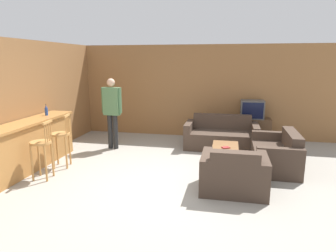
# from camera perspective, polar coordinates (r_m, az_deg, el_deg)

# --- Properties ---
(ground_plane) EXTENTS (24.00, 24.00, 0.00)m
(ground_plane) POSITION_cam_1_polar(r_m,az_deg,el_deg) (5.51, -0.50, -10.80)
(ground_plane) COLOR gray
(wall_back) EXTENTS (9.40, 0.08, 2.60)m
(wall_back) POSITION_cam_1_polar(r_m,az_deg,el_deg) (8.64, 4.52, 6.59)
(wall_back) COLOR olive
(wall_back) RESTS_ON ground_plane
(wall_left) EXTENTS (0.08, 8.58, 2.60)m
(wall_left) POSITION_cam_1_polar(r_m,az_deg,el_deg) (7.60, -22.62, 4.89)
(wall_left) COLOR olive
(wall_left) RESTS_ON ground_plane
(bar_counter) EXTENTS (0.55, 2.77, 0.98)m
(bar_counter) POSITION_cam_1_polar(r_m,az_deg,el_deg) (6.61, -25.38, -3.50)
(bar_counter) COLOR #A87038
(bar_counter) RESTS_ON ground_plane
(bar_chair_near) EXTENTS (0.42, 0.42, 1.10)m
(bar_chair_near) POSITION_cam_1_polar(r_m,az_deg,el_deg) (5.97, -22.91, -3.83)
(bar_chair_near) COLOR #B77F42
(bar_chair_near) RESTS_ON ground_plane
(bar_chair_mid) EXTENTS (0.45, 0.45, 1.10)m
(bar_chair_mid) POSITION_cam_1_polar(r_m,az_deg,el_deg) (6.51, -19.66, -2.29)
(bar_chair_mid) COLOR #B77F42
(bar_chair_mid) RESTS_ON ground_plane
(couch_far) EXTENTS (1.79, 0.92, 0.80)m
(couch_far) POSITION_cam_1_polar(r_m,az_deg,el_deg) (7.67, 10.11, -1.96)
(couch_far) COLOR #423328
(couch_far) RESTS_ON ground_plane
(armchair_near) EXTENTS (1.09, 0.87, 0.78)m
(armchair_near) POSITION_cam_1_polar(r_m,az_deg,el_deg) (5.20, 12.41, -9.09)
(armchair_near) COLOR #423328
(armchair_near) RESTS_ON ground_plane
(loveseat_right) EXTENTS (0.84, 1.46, 0.77)m
(loveseat_right) POSITION_cam_1_polar(r_m,az_deg,el_deg) (6.52, 19.99, -5.14)
(loveseat_right) COLOR #423328
(loveseat_right) RESTS_ON ground_plane
(coffee_table) EXTENTS (0.54, 0.96, 0.41)m
(coffee_table) POSITION_cam_1_polar(r_m,az_deg,el_deg) (6.39, 10.84, -4.42)
(coffee_table) COLOR brown
(coffee_table) RESTS_ON ground_plane
(tv_unit) EXTENTS (1.01, 0.45, 0.64)m
(tv_unit) POSITION_cam_1_polar(r_m,az_deg,el_deg) (8.41, 15.52, -0.74)
(tv_unit) COLOR #513823
(tv_unit) RESTS_ON ground_plane
(tv) EXTENTS (0.61, 0.42, 0.49)m
(tv) POSITION_cam_1_polar(r_m,az_deg,el_deg) (8.30, 15.74, 3.06)
(tv) COLOR #4C4C4C
(tv) RESTS_ON tv_unit
(bottle) EXTENTS (0.07, 0.07, 0.24)m
(bottle) POSITION_cam_1_polar(r_m,az_deg,el_deg) (7.11, -22.17, 2.76)
(bottle) COLOR #234293
(bottle) RESTS_ON bar_counter
(book_on_table) EXTENTS (0.19, 0.18, 0.02)m
(book_on_table) POSITION_cam_1_polar(r_m,az_deg,el_deg) (6.27, 10.96, -4.05)
(book_on_table) COLOR maroon
(book_on_table) RESTS_ON coffee_table
(person_by_window) EXTENTS (0.52, 0.20, 1.74)m
(person_by_window) POSITION_cam_1_polar(r_m,az_deg,el_deg) (7.47, -10.64, 3.19)
(person_by_window) COLOR black
(person_by_window) RESTS_ON ground_plane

